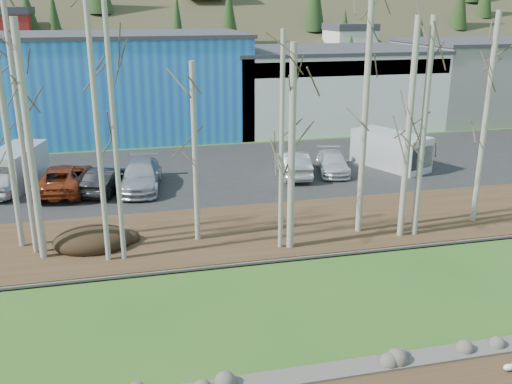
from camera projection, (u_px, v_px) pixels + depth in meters
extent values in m
cube|color=#382616|center=(262.00, 229.00, 27.71)|extent=(80.00, 7.00, 0.15)
cube|color=black|center=(224.00, 171.00, 37.41)|extent=(80.00, 14.00, 0.14)
cube|color=blue|center=(123.00, 86.00, 47.79)|extent=(20.00, 12.00, 8.00)
cube|color=#333338|center=(119.00, 34.00, 46.49)|extent=(20.40, 12.24, 0.30)
cube|color=white|center=(325.00, 88.00, 51.99)|extent=(18.00, 12.00, 6.50)
cube|color=#333338|center=(326.00, 49.00, 50.92)|extent=(18.36, 12.24, 0.30)
cube|color=navy|center=(351.00, 68.00, 45.80)|extent=(17.64, 0.20, 1.20)
cube|color=gray|center=(480.00, 80.00, 55.43)|extent=(14.00, 12.00, 7.00)
cube|color=#333338|center=(485.00, 41.00, 54.29)|extent=(14.28, 12.24, 0.30)
cylinder|color=gold|center=(508.00, 371.00, 17.03)|extent=(0.01, 0.01, 0.10)
cylinder|color=gold|center=(507.00, 370.00, 17.09)|extent=(0.01, 0.01, 0.10)
ellipsoid|color=white|center=(509.00, 367.00, 17.03)|extent=(0.36, 0.20, 0.20)
cube|color=gray|center=(509.00, 366.00, 17.02)|extent=(0.23, 0.11, 0.02)
ellipsoid|color=black|center=(92.00, 239.00, 25.50)|extent=(3.47, 2.45, 0.68)
cylinder|color=#A59F94|center=(9.00, 148.00, 24.26)|extent=(0.25, 0.25, 9.04)
cylinder|color=#A59F94|center=(19.00, 118.00, 23.15)|extent=(0.21, 0.21, 11.87)
cylinder|color=#A59F94|center=(30.00, 145.00, 22.99)|extent=(0.30, 0.30, 9.91)
cylinder|color=#A59F94|center=(97.00, 126.00, 22.48)|extent=(0.21, 0.21, 11.53)
cylinder|color=#A59F94|center=(292.00, 150.00, 24.15)|extent=(0.30, 0.30, 8.91)
cylinder|color=#A59F94|center=(195.00, 154.00, 25.15)|extent=(0.24, 0.24, 8.09)
cylinder|color=#A59F94|center=(282.00, 144.00, 24.09)|extent=(0.20, 0.20, 9.42)
cylinder|color=#A59F94|center=(365.00, 109.00, 25.54)|extent=(0.28, 0.28, 11.71)
cylinder|color=#A59F94|center=(423.00, 131.00, 25.46)|extent=(0.27, 0.27, 9.92)
cylinder|color=#A59F94|center=(485.00, 121.00, 27.13)|extent=(0.27, 0.27, 10.10)
cylinder|color=#A59F94|center=(114.00, 125.00, 22.62)|extent=(0.21, 0.21, 11.53)
cylinder|color=#A59F94|center=(409.00, 132.00, 25.30)|extent=(0.27, 0.27, 9.92)
imported|color=silver|center=(8.00, 181.00, 32.61)|extent=(2.72, 4.61, 1.47)
imported|color=black|center=(107.00, 180.00, 32.87)|extent=(3.02, 4.68, 1.46)
imported|color=maroon|center=(64.00, 178.00, 32.90)|extent=(3.38, 6.01, 1.59)
imported|color=#A2A3A9|center=(141.00, 176.00, 33.39)|extent=(2.91, 5.73, 1.59)
imported|color=#A6A6A8|center=(293.00, 164.00, 35.93)|extent=(2.25, 4.93, 1.57)
imported|color=silver|center=(332.00, 163.00, 36.68)|extent=(2.82, 4.84, 1.32)
cube|color=silver|center=(390.00, 150.00, 37.86)|extent=(4.08, 5.67, 2.29)
cube|color=black|center=(416.00, 156.00, 36.29)|extent=(2.33, 1.82, 1.42)
cube|color=silver|center=(17.00, 166.00, 34.18)|extent=(3.26, 5.39, 2.20)
cube|color=black|center=(2.00, 176.00, 32.29)|extent=(2.19, 1.50, 1.36)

